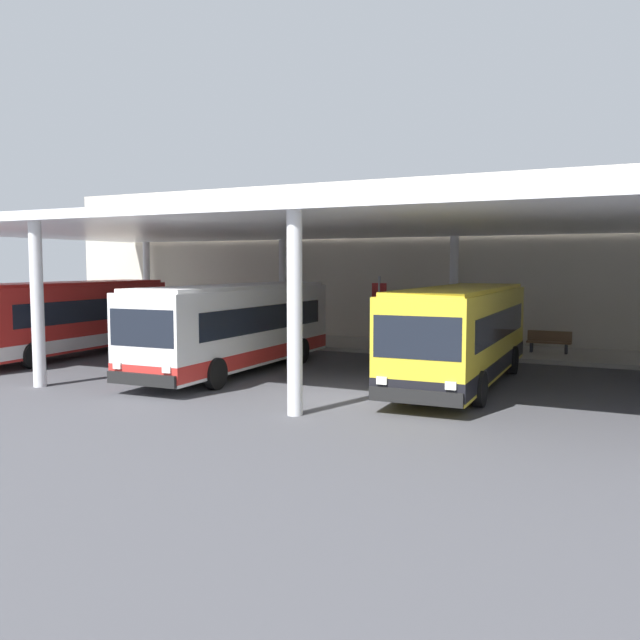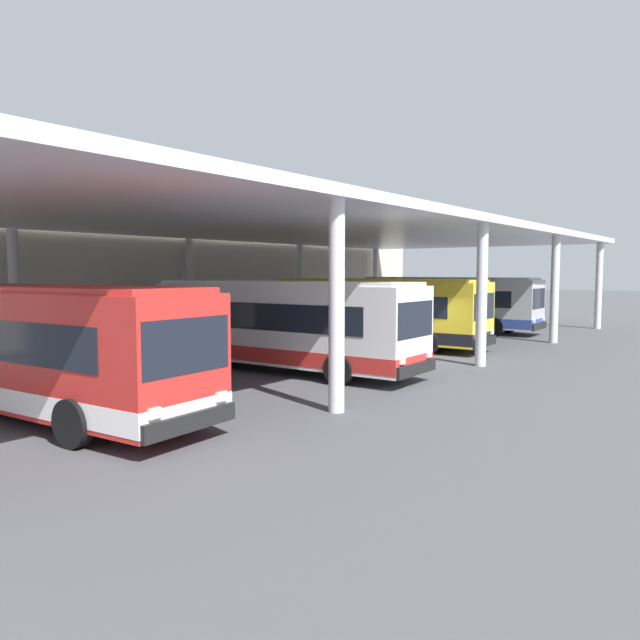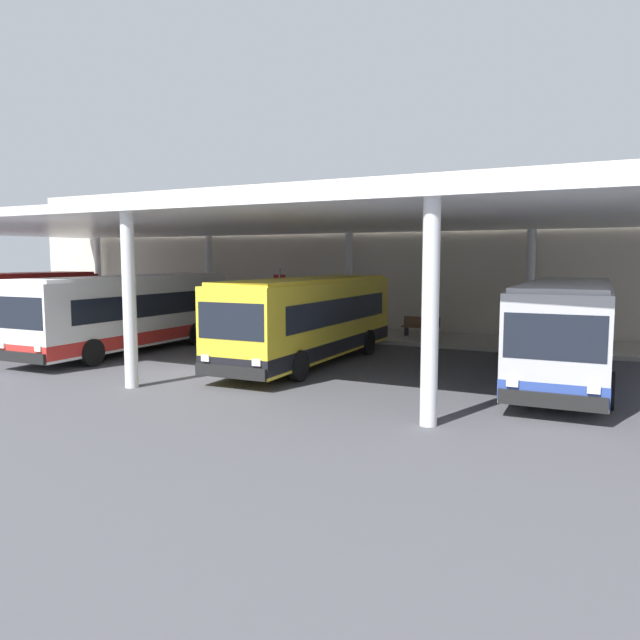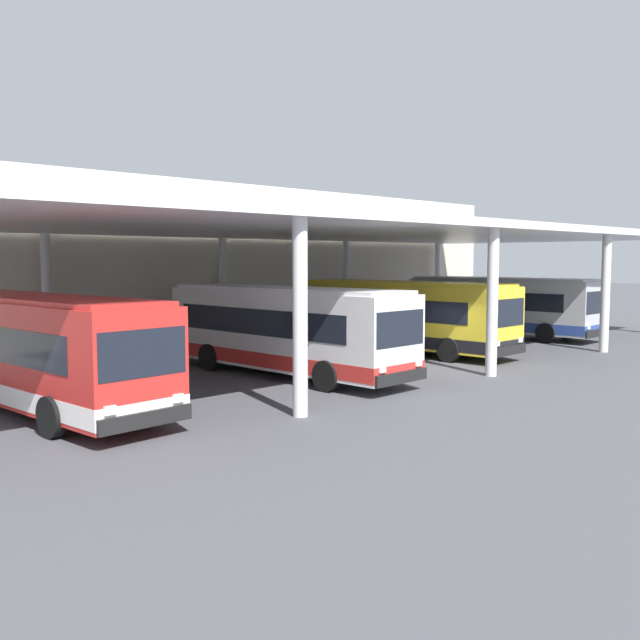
{
  "view_description": "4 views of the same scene",
  "coord_description": "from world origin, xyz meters",
  "views": [
    {
      "loc": [
        7.95,
        -17.39,
        3.87
      ],
      "look_at": [
        -2.04,
        3.19,
        1.98
      ],
      "focal_mm": 37.1,
      "sensor_mm": 36.0,
      "label": 1
    },
    {
      "loc": [
        -21.46,
        -11.15,
        3.5
      ],
      "look_at": [
        0.48,
        5.32,
        1.31
      ],
      "focal_mm": 34.08,
      "sensor_mm": 36.0,
      "label": 2
    },
    {
      "loc": [
        13.24,
        -15.92,
        3.89
      ],
      "look_at": [
        2.49,
        5.19,
        1.47
      ],
      "focal_mm": 33.81,
      "sensor_mm": 36.0,
      "label": 3
    },
    {
      "loc": [
        -21.6,
        -15.97,
        4.17
      ],
      "look_at": [
        -1.72,
        4.51,
        1.67
      ],
      "focal_mm": 39.22,
      "sensor_mm": 36.0,
      "label": 4
    }
  ],
  "objects": [
    {
      "name": "ground_plane",
      "position": [
        0.0,
        0.0,
        0.0
      ],
      "size": [
        200.0,
        200.0,
        0.0
      ],
      "primitive_type": "plane",
      "color": "#47474C"
    },
    {
      "name": "bus_second_bay",
      "position": [
        -5.21,
        2.72,
        1.66
      ],
      "size": [
        2.91,
        10.59,
        3.17
      ],
      "color": "white",
      "rests_on": "ground"
    },
    {
      "name": "bus_middle_bay",
      "position": [
        2.79,
        3.75,
        1.66
      ],
      "size": [
        2.9,
        10.59,
        3.17
      ],
      "color": "yellow",
      "rests_on": "ground"
    },
    {
      "name": "trash_bin",
      "position": [
        0.93,
        11.73,
        0.68
      ],
      "size": [
        0.52,
        0.52,
        0.98
      ],
      "color": "maroon",
      "rests_on": "platform_kerb"
    },
    {
      "name": "banner_sign",
      "position": [
        -2.79,
        10.94,
        1.98
      ],
      "size": [
        0.7,
        0.12,
        3.2
      ],
      "color": "#B2B2B7",
      "rests_on": "platform_kerb"
    },
    {
      "name": "bus_far_bay",
      "position": [
        11.63,
        4.23,
        1.66
      ],
      "size": [
        2.94,
        10.6,
        3.17
      ],
      "color": "#B7B7BC",
      "rests_on": "ground"
    },
    {
      "name": "platform_kerb",
      "position": [
        0.0,
        11.75,
        0.09
      ],
      "size": [
        42.0,
        4.5,
        0.18
      ],
      "primitive_type": "cube",
      "color": "#A39E93",
      "rests_on": "ground"
    },
    {
      "name": "bench_waiting",
      "position": [
        4.56,
        11.82,
        0.66
      ],
      "size": [
        1.8,
        0.45,
        0.92
      ],
      "color": "brown",
      "rests_on": "platform_kerb"
    },
    {
      "name": "bus_nearest_bay",
      "position": [
        -13.94,
        3.17,
        1.66
      ],
      "size": [
        3.21,
        10.67,
        3.17
      ],
      "color": "red",
      "rests_on": "ground"
    },
    {
      "name": "station_building_facade",
      "position": [
        0.0,
        15.0,
        4.1
      ],
      "size": [
        48.0,
        1.6,
        8.21
      ],
      "primitive_type": "cube",
      "color": "beige",
      "rests_on": "ground"
    },
    {
      "name": "canopy_shelter",
      "position": [
        0.0,
        5.5,
        5.29
      ],
      "size": [
        40.0,
        17.0,
        5.55
      ],
      "color": "silver",
      "rests_on": "ground"
    }
  ]
}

